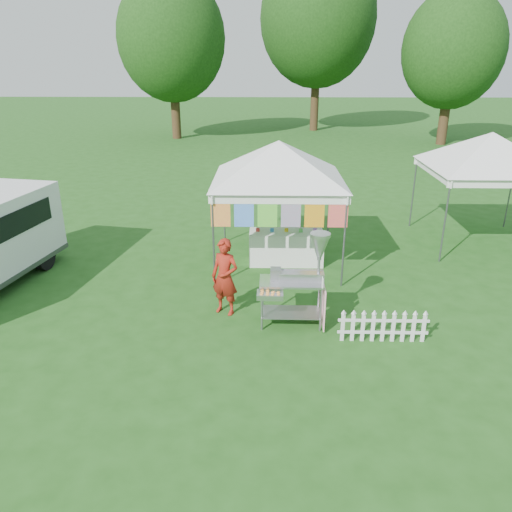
{
  "coord_description": "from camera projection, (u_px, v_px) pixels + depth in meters",
  "views": [
    {
      "loc": [
        -0.27,
        -8.11,
        4.76
      ],
      "look_at": [
        -0.47,
        1.08,
        1.1
      ],
      "focal_mm": 35.0,
      "sensor_mm": 36.0,
      "label": 1
    }
  ],
  "objects": [
    {
      "name": "canopy_right",
      "position": [
        493.0,
        132.0,
        12.71
      ],
      "size": [
        4.24,
        4.24,
        3.45
      ],
      "color": "#59595E",
      "rests_on": "ground"
    },
    {
      "name": "tree_mid",
      "position": [
        318.0,
        19.0,
        32.59
      ],
      "size": [
        7.6,
        7.6,
        11.52
      ],
      "color": "#332412",
      "rests_on": "ground"
    },
    {
      "name": "donut_cart",
      "position": [
        302.0,
        273.0,
        9.18
      ],
      "size": [
        1.33,
        0.88,
        1.83
      ],
      "rotation": [
        0.0,
        0.0,
        -0.01
      ],
      "color": "gray",
      "rests_on": "ground"
    },
    {
      "name": "tree_right",
      "position": [
        453.0,
        50.0,
        27.6
      ],
      "size": [
        5.6,
        5.6,
        8.42
      ],
      "color": "#332412",
      "rests_on": "ground"
    },
    {
      "name": "picket_fence",
      "position": [
        383.0,
        327.0,
        8.9
      ],
      "size": [
        1.62,
        0.03,
        0.56
      ],
      "rotation": [
        0.0,
        0.0,
        -0.0
      ],
      "color": "silver",
      "rests_on": "ground"
    },
    {
      "name": "canopy_main",
      "position": [
        279.0,
        141.0,
        11.43
      ],
      "size": [
        4.24,
        4.24,
        3.45
      ],
      "color": "#59595E",
      "rests_on": "ground"
    },
    {
      "name": "ground",
      "position": [
        280.0,
        332.0,
        9.28
      ],
      "size": [
        120.0,
        120.0,
        0.0
      ],
      "primitive_type": "plane",
      "color": "#1F4E16",
      "rests_on": "ground"
    },
    {
      "name": "tree_left",
      "position": [
        171.0,
        38.0,
        29.54
      ],
      "size": [
        6.4,
        6.4,
        9.53
      ],
      "color": "#332412",
      "rests_on": "ground"
    },
    {
      "name": "display_table",
      "position": [
        286.0,
        247.0,
        12.3
      ],
      "size": [
        1.8,
        0.7,
        0.81
      ],
      "primitive_type": "cube",
      "color": "white",
      "rests_on": "ground"
    },
    {
      "name": "vendor",
      "position": [
        225.0,
        277.0,
        9.73
      ],
      "size": [
        0.67,
        0.57,
        1.55
      ],
      "primitive_type": "imported",
      "rotation": [
        0.0,
        0.0,
        -0.43
      ],
      "color": "maroon",
      "rests_on": "ground"
    }
  ]
}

